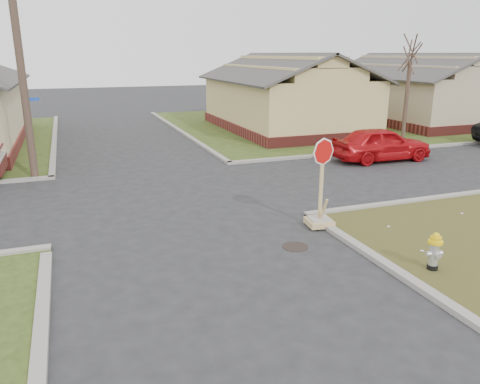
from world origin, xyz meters
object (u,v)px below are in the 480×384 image
object	(u,v)px
fire_hydrant	(435,249)
red_sedan	(381,144)
utility_pole	(19,52)
stop_sign	(320,207)

from	to	relation	value
fire_hydrant	red_sedan	bearing A→B (deg)	70.99
utility_pole	fire_hydrant	size ratio (longest dim) A/B	10.44
fire_hydrant	red_sedan	world-z (taller)	red_sedan
utility_pole	red_sedan	bearing A→B (deg)	-7.57
utility_pole	stop_sign	world-z (taller)	utility_pole
utility_pole	stop_sign	size ratio (longest dim) A/B	3.67
utility_pole	red_sedan	xyz separation A→B (m)	(14.41, -1.91, -3.91)
utility_pole	fire_hydrant	xyz separation A→B (m)	(8.63, -11.66, -4.14)
fire_hydrant	stop_sign	distance (m)	3.43
fire_hydrant	stop_sign	world-z (taller)	stop_sign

